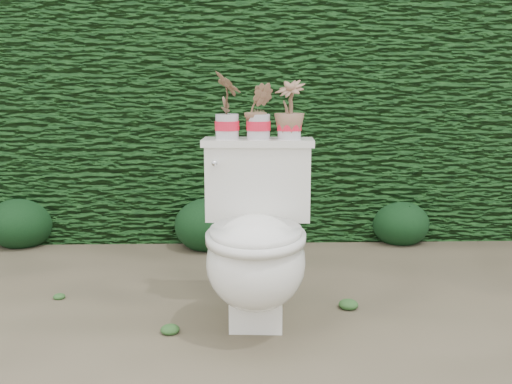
{
  "coord_description": "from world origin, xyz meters",
  "views": [
    {
      "loc": [
        0.12,
        -2.47,
        1.02
      ],
      "look_at": [
        0.19,
        -0.01,
        0.55
      ],
      "focal_mm": 40.0,
      "sensor_mm": 36.0,
      "label": 1
    }
  ],
  "objects_px": {
    "potted_plant_left": "(227,107)",
    "potted_plant_center": "(258,113)",
    "potted_plant_right": "(289,111)",
    "toilet": "(256,243)"
  },
  "relations": [
    {
      "from": "potted_plant_left",
      "to": "potted_plant_center",
      "type": "distance_m",
      "value": 0.14
    },
    {
      "from": "potted_plant_center",
      "to": "potted_plant_right",
      "type": "bearing_deg",
      "value": -2.18
    },
    {
      "from": "toilet",
      "to": "potted_plant_right",
      "type": "relative_size",
      "value": 3.16
    },
    {
      "from": "toilet",
      "to": "potted_plant_right",
      "type": "height_order",
      "value": "potted_plant_right"
    },
    {
      "from": "potted_plant_right",
      "to": "toilet",
      "type": "bearing_deg",
      "value": -91.37
    },
    {
      "from": "potted_plant_left",
      "to": "potted_plant_right",
      "type": "bearing_deg",
      "value": -114.78
    },
    {
      "from": "potted_plant_center",
      "to": "potted_plant_right",
      "type": "relative_size",
      "value": 0.95
    },
    {
      "from": "potted_plant_center",
      "to": "potted_plant_right",
      "type": "xyz_separation_m",
      "value": [
        0.14,
        -0.01,
        0.01
      ]
    },
    {
      "from": "potted_plant_center",
      "to": "potted_plant_right",
      "type": "distance_m",
      "value": 0.14
    },
    {
      "from": "potted_plant_left",
      "to": "potted_plant_center",
      "type": "height_order",
      "value": "potted_plant_left"
    }
  ]
}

